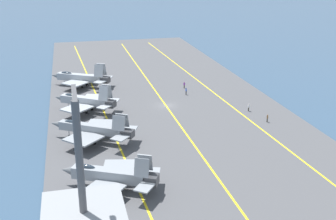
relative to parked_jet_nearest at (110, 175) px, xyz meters
The scene contains 13 objects.
ground_plane 38.74m from the parked_jet_nearest, 25.43° to the right, with size 2000.00×2000.00×0.00m, color #334C66.
carrier_deck 38.72m from the parked_jet_nearest, 25.43° to the right, with size 172.52×52.86×0.40m, color #4C4C4F.
deck_stripe_foul_line 46.82m from the parked_jet_nearest, 41.73° to the right, with size 155.27×0.36×0.01m, color yellow.
deck_stripe_centerline 38.71m from the parked_jet_nearest, 25.43° to the right, with size 155.27×0.36×0.01m, color yellow.
deck_stripe_edge_line 35.04m from the parked_jet_nearest, ahead, with size 155.27×0.36×0.01m, color yellow.
parked_jet_nearest is the anchor object (origin of this frame).
parked_jet_second 18.16m from the parked_jet_nearest, ahead, with size 13.52×16.44×6.06m.
parked_jet_third 35.03m from the parked_jet_nearest, ahead, with size 13.31×14.68×6.73m.
parked_jet_fourth 55.24m from the parked_jet_nearest, ahead, with size 13.01×16.59×6.61m.
crew_purple_vest 53.27m from the parked_jet_nearest, 27.39° to the right, with size 0.45×0.39×1.80m.
crew_blue_vest 47.94m from the parked_jet_nearest, 29.30° to the right, with size 0.40×0.29×1.79m.
crew_brown_vest 40.06m from the parked_jet_nearest, 60.53° to the right, with size 0.44×0.36×1.68m.
crew_white_vest 43.15m from the parked_jet_nearest, 51.56° to the right, with size 0.32×0.42×1.78m.
Camera 1 is at (-90.25, 21.20, 32.76)m, focal length 45.00 mm.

